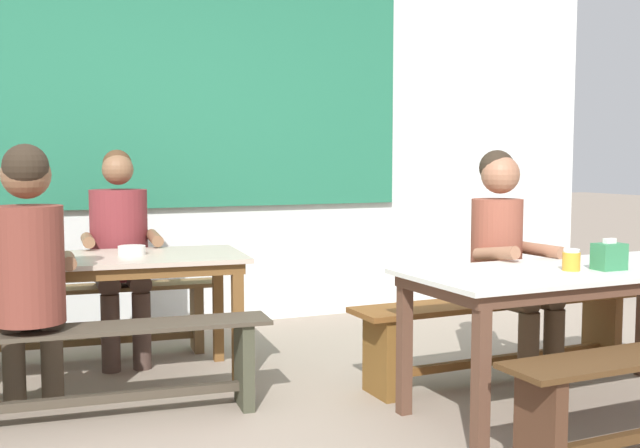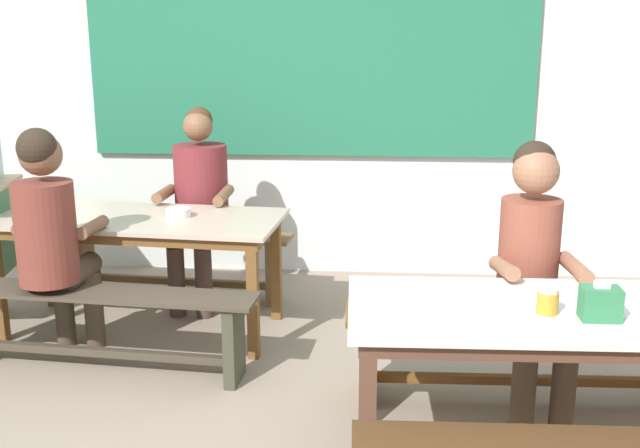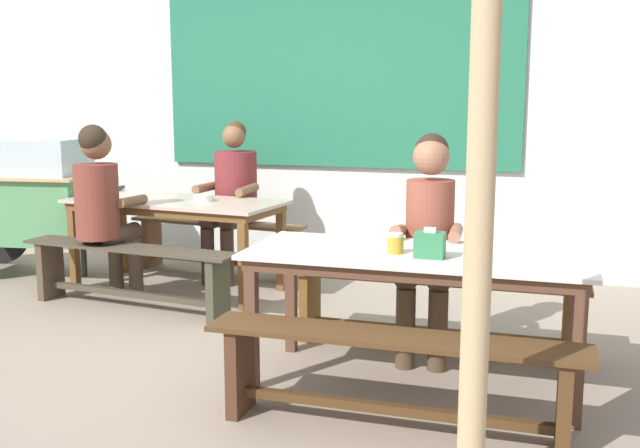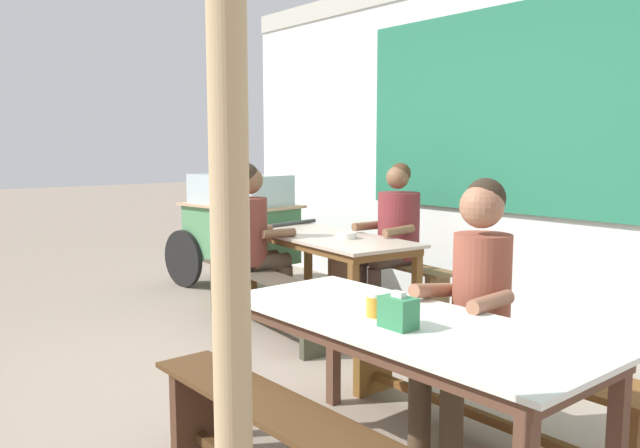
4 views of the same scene
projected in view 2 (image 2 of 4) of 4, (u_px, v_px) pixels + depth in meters
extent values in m
plane|color=gray|center=(248.00, 441.00, 3.38)|extent=(40.00, 40.00, 0.00)
cube|color=white|center=(300.00, 83.00, 5.48)|extent=(7.24, 0.12, 2.84)
cube|color=#257352|center=(310.00, 37.00, 5.30)|extent=(3.21, 0.03, 1.69)
cube|color=#C2AE9B|center=(139.00, 219.00, 4.47)|extent=(1.76, 0.87, 0.03)
cube|color=brown|center=(139.00, 225.00, 4.48)|extent=(1.67, 0.80, 0.06)
cube|color=brown|center=(276.00, 271.00, 4.73)|extent=(0.07, 0.07, 0.64)
cube|color=brown|center=(253.00, 305.00, 4.16)|extent=(0.07, 0.07, 0.64)
cube|color=brown|center=(50.00, 260.00, 4.97)|extent=(0.07, 0.07, 0.64)
cube|color=silver|center=(568.00, 311.00, 3.00)|extent=(1.78, 0.77, 0.02)
cube|color=brown|center=(568.00, 321.00, 3.01)|extent=(1.70, 0.71, 0.06)
cube|color=brown|center=(366.00, 363.00, 3.43)|extent=(0.06, 0.06, 0.64)
cube|color=brown|center=(368.00, 433.00, 2.83)|extent=(0.06, 0.06, 0.64)
cube|color=brown|center=(175.00, 234.00, 5.11)|extent=(1.62, 0.40, 0.03)
cube|color=brown|center=(273.00, 271.00, 5.06)|extent=(0.08, 0.22, 0.43)
cube|color=brown|center=(84.00, 262.00, 5.27)|extent=(0.08, 0.22, 0.43)
cube|color=brown|center=(178.00, 281.00, 5.19)|extent=(1.32, 0.16, 0.04)
cube|color=#443A2E|center=(97.00, 293.00, 3.96)|extent=(1.74, 0.42, 0.02)
cube|color=#3E3F2E|center=(234.00, 342.00, 3.90)|extent=(0.08, 0.23, 0.44)
cube|color=#443A2E|center=(102.00, 352.00, 4.04)|extent=(1.44, 0.17, 0.04)
cube|color=brown|center=(530.00, 317.00, 3.64)|extent=(1.81, 0.36, 0.03)
cube|color=brown|center=(369.00, 357.00, 3.74)|extent=(0.07, 0.27, 0.43)
cube|color=brown|center=(525.00, 380.00, 3.73)|extent=(1.52, 0.08, 0.04)
cylinder|color=#333333|center=(1.00, 295.00, 4.80)|extent=(0.05, 0.05, 0.30)
cylinder|color=#3F3F3F|center=(31.00, 205.00, 4.68)|extent=(0.13, 0.63, 0.04)
cylinder|color=#4A372F|center=(177.00, 282.00, 4.81)|extent=(0.11, 0.11, 0.46)
cylinder|color=#4A372F|center=(204.00, 283.00, 4.79)|extent=(0.11, 0.11, 0.46)
cylinder|color=#4A372F|center=(182.00, 233.00, 4.90)|extent=(0.15, 0.39, 0.13)
cylinder|color=#4A372F|center=(209.00, 234.00, 4.88)|extent=(0.15, 0.39, 0.13)
cylinder|color=maroon|center=(201.00, 187.00, 4.99)|extent=(0.36, 0.36, 0.56)
sphere|color=brown|center=(198.00, 126.00, 4.87)|extent=(0.19, 0.19, 0.19)
sphere|color=#4C331E|center=(199.00, 120.00, 4.89)|extent=(0.18, 0.18, 0.18)
cylinder|color=brown|center=(164.00, 194.00, 4.84)|extent=(0.09, 0.30, 0.07)
cylinder|color=brown|center=(224.00, 195.00, 4.80)|extent=(0.09, 0.31, 0.09)
cylinder|color=#4E3B29|center=(523.00, 392.00, 3.35)|extent=(0.11, 0.11, 0.46)
cylinder|color=#4E3B29|center=(563.00, 391.00, 3.35)|extent=(0.11, 0.11, 0.46)
cylinder|color=#4E3B29|center=(517.00, 318.00, 3.45)|extent=(0.16, 0.41, 0.13)
cylinder|color=#4E3B29|center=(555.00, 318.00, 3.46)|extent=(0.16, 0.41, 0.13)
cylinder|color=brown|center=(529.00, 254.00, 3.56)|extent=(0.29, 0.29, 0.53)
sphere|color=#9B6549|center=(536.00, 171.00, 3.44)|extent=(0.22, 0.22, 0.22)
sphere|color=#2D2319|center=(535.00, 162.00, 3.46)|extent=(0.20, 0.20, 0.20)
cylinder|color=#9B6549|center=(504.00, 268.00, 3.39)|extent=(0.10, 0.31, 0.11)
cylinder|color=#9B6549|center=(575.00, 268.00, 3.40)|extent=(0.10, 0.31, 0.07)
cylinder|color=#473A2C|center=(94.00, 309.00, 4.34)|extent=(0.11, 0.11, 0.46)
cylinder|color=#473A2C|center=(64.00, 308.00, 4.36)|extent=(0.11, 0.11, 0.46)
cylinder|color=#473A2C|center=(79.00, 271.00, 4.12)|extent=(0.14, 0.35, 0.13)
cylinder|color=#473A2C|center=(48.00, 270.00, 4.14)|extent=(0.14, 0.35, 0.13)
cylinder|color=brown|center=(46.00, 233.00, 3.92)|extent=(0.31, 0.31, 0.54)
sphere|color=brown|center=(40.00, 154.00, 3.83)|extent=(0.22, 0.22, 0.22)
sphere|color=#2D2319|center=(37.00, 148.00, 3.79)|extent=(0.20, 0.20, 0.20)
cylinder|color=brown|center=(92.00, 227.00, 4.07)|extent=(0.08, 0.30, 0.07)
cylinder|color=brown|center=(31.00, 225.00, 4.11)|extent=(0.08, 0.31, 0.09)
cube|color=#327C4D|center=(600.00, 304.00, 2.86)|extent=(0.15, 0.10, 0.13)
cube|color=white|center=(602.00, 285.00, 2.84)|extent=(0.06, 0.03, 0.02)
cylinder|color=orange|center=(548.00, 303.00, 2.93)|extent=(0.08, 0.08, 0.09)
cylinder|color=white|center=(549.00, 290.00, 2.91)|extent=(0.08, 0.08, 0.02)
cylinder|color=silver|center=(178.00, 213.00, 4.45)|extent=(0.15, 0.15, 0.05)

